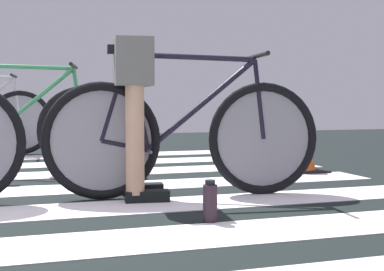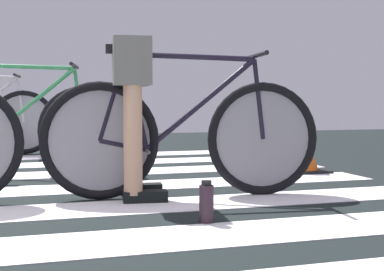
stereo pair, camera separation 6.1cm
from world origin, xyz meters
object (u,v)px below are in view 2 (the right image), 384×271
bicycle_1_of_4 (183,135)px  water_bottle (206,203)px  cyclist_1_of_4 (132,96)px  bicycle_3_of_4 (17,128)px  traffic_cone (296,142)px

bicycle_1_of_4 → water_bottle: bicycle_1_of_4 is taller
cyclist_1_of_4 → bicycle_3_of_4: size_ratio=0.56×
bicycle_1_of_4 → traffic_cone: size_ratio=3.31×
bicycle_1_of_4 → traffic_cone: (1.26, 0.92, -0.14)m
cyclist_1_of_4 → water_bottle: bearing=-67.3°
bicycle_1_of_4 → traffic_cone: 1.57m
bicycle_1_of_4 → cyclist_1_of_4: cyclist_1_of_4 is taller
traffic_cone → water_bottle: bearing=-129.3°
cyclist_1_of_4 → traffic_cone: (1.57, 0.88, -0.38)m
bicycle_1_of_4 → water_bottle: size_ratio=8.18×
cyclist_1_of_4 → traffic_cone: bearing=36.6°
cyclist_1_of_4 → bicycle_3_of_4: 1.48m
bicycle_3_of_4 → traffic_cone: bicycle_3_of_4 is taller
bicycle_3_of_4 → traffic_cone: 2.29m
bicycle_1_of_4 → bicycle_3_of_4: 1.66m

